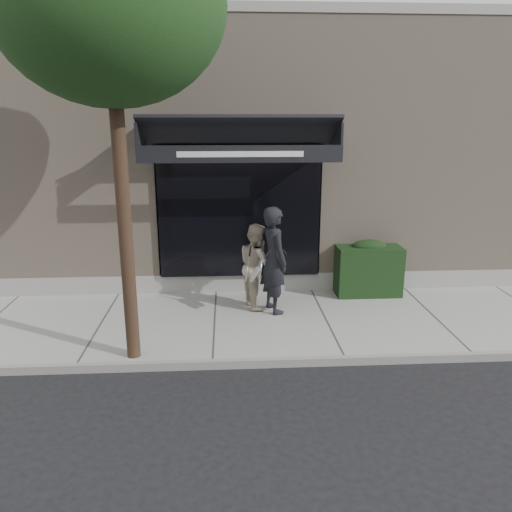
{
  "coord_description": "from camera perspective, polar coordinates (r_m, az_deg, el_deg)",
  "views": [
    {
      "loc": [
        -1.76,
        -8.31,
        3.62
      ],
      "look_at": [
        -1.22,
        0.6,
        1.14
      ],
      "focal_mm": 35.0,
      "sensor_mm": 36.0,
      "label": 1
    }
  ],
  "objects": [
    {
      "name": "curb",
      "position": [
        7.84,
        10.12,
        -11.65
      ],
      "size": [
        20.0,
        0.1,
        0.14
      ],
      "primitive_type": "cube",
      "color": "gray",
      "rests_on": "ground"
    },
    {
      "name": "sidewalk",
      "position": [
        9.21,
        7.9,
        -7.35
      ],
      "size": [
        20.0,
        3.0,
        0.12
      ],
      "primitive_type": "cube",
      "color": "#9E9F99",
      "rests_on": "ground"
    },
    {
      "name": "ground",
      "position": [
        9.24,
        7.89,
        -7.69
      ],
      "size": [
        80.0,
        80.0,
        0.0
      ],
      "primitive_type": "plane",
      "color": "black",
      "rests_on": "ground"
    },
    {
      "name": "street_tree",
      "position": [
        7.29,
        -16.45,
        25.7
      ],
      "size": [
        3.0,
        3.0,
        6.28
      ],
      "color": "black",
      "rests_on": "ground"
    },
    {
      "name": "building_facade",
      "position": [
        13.41,
        4.14,
        11.72
      ],
      "size": [
        14.3,
        8.04,
        5.64
      ],
      "color": "tan",
      "rests_on": "ground"
    },
    {
      "name": "hedge",
      "position": [
        10.41,
        12.65,
        -1.38
      ],
      "size": [
        1.3,
        0.7,
        1.14
      ],
      "color": "black",
      "rests_on": "sidewalk"
    },
    {
      "name": "pedestrian_front",
      "position": [
        9.11,
        2.06,
        -0.47
      ],
      "size": [
        0.81,
        0.87,
        1.98
      ],
      "color": "black",
      "rests_on": "sidewalk"
    },
    {
      "name": "pedestrian_back",
      "position": [
        9.41,
        0.08,
        -1.11
      ],
      "size": [
        0.79,
        0.98,
        1.61
      ],
      "color": "#B9AB94",
      "rests_on": "sidewalk"
    }
  ]
}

